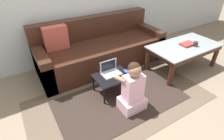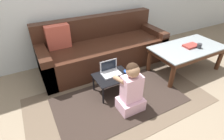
% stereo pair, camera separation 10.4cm
% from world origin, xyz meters
% --- Properties ---
extents(ground_plane, '(16.00, 16.00, 0.00)m').
position_xyz_m(ground_plane, '(0.00, 0.00, 0.00)').
color(ground_plane, '#7F705B').
extents(area_rug, '(2.40, 1.30, 0.01)m').
position_xyz_m(area_rug, '(-0.04, 0.00, 0.00)').
color(area_rug, brown).
rests_on(area_rug, ground_plane).
extents(couch, '(2.17, 0.81, 0.80)m').
position_xyz_m(couch, '(0.19, 1.00, 0.28)').
color(couch, '#381E14').
rests_on(couch, ground_plane).
extents(coffee_table, '(1.19, 0.63, 0.43)m').
position_xyz_m(coffee_table, '(1.31, 0.16, 0.37)').
color(coffee_table, gray).
rests_on(coffee_table, ground_plane).
extents(laptop_desk, '(0.49, 0.37, 0.28)m').
position_xyz_m(laptop_desk, '(-0.04, 0.21, 0.25)').
color(laptop_desk, black).
rests_on(laptop_desk, ground_plane).
extents(laptop, '(0.26, 0.17, 0.19)m').
position_xyz_m(laptop, '(-0.04, 0.26, 0.31)').
color(laptop, '#B7BCC6').
rests_on(laptop, laptop_desk).
extents(computer_mouse, '(0.06, 0.10, 0.04)m').
position_xyz_m(computer_mouse, '(0.16, 0.18, 0.30)').
color(computer_mouse, '#234CB2').
rests_on(computer_mouse, laptop_desk).
extents(person_seated, '(0.31, 0.35, 0.68)m').
position_xyz_m(person_seated, '(0.00, -0.19, 0.30)').
color(person_seated, '#E5B2CC').
rests_on(person_seated, ground_plane).
extents(cup_on_table, '(0.07, 0.07, 0.08)m').
position_xyz_m(cup_on_table, '(1.43, 0.05, 0.47)').
color(cup_on_table, '#2D2D33').
rests_on(cup_on_table, coffee_table).
extents(book_on_table, '(0.25, 0.15, 0.03)m').
position_xyz_m(book_on_table, '(1.36, 0.14, 0.45)').
color(book_on_table, '#99332D').
rests_on(book_on_table, coffee_table).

